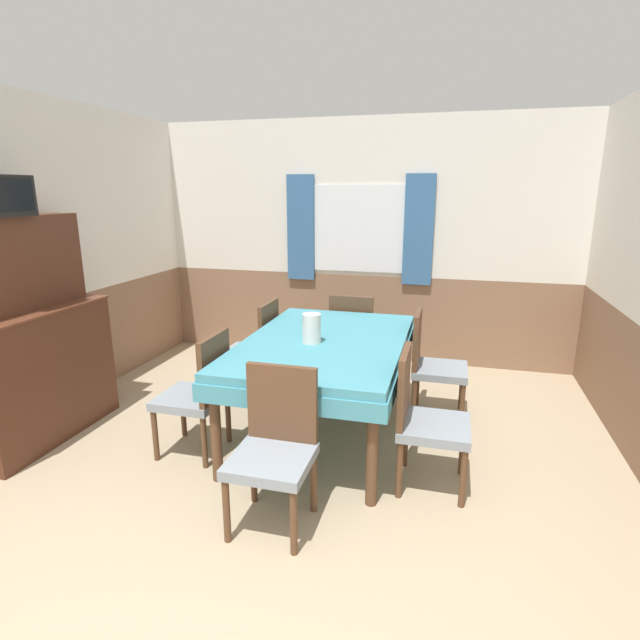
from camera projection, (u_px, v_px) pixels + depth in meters
wall_back at (362, 242)px, 5.43m from camera, size 4.90×0.10×2.60m
wall_left at (22, 264)px, 3.89m from camera, size 0.05×4.86×2.60m
dining_table at (325, 352)px, 3.80m from camera, size 1.21×1.87×0.76m
chair_head_near at (275, 444)px, 2.80m from camera, size 0.44×0.44×0.90m
chair_left_far at (256, 347)px, 4.54m from camera, size 0.44×0.44×0.90m
chair_left_near at (199, 391)px, 3.54m from camera, size 0.44×0.44×0.90m
chair_right_far at (432, 362)px, 4.14m from camera, size 0.44×0.44×0.90m
chair_head_window at (353, 336)px, 4.88m from camera, size 0.44×0.44×0.90m
chair_right_near at (423, 416)px, 3.15m from camera, size 0.44×0.44×0.90m
sideboard at (32, 348)px, 3.73m from camera, size 0.46×1.21×1.69m
vase at (312, 328)px, 3.67m from camera, size 0.14×0.14×0.22m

